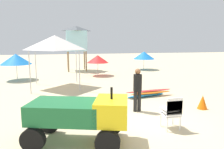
% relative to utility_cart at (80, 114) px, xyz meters
% --- Properties ---
extents(ground, '(80.00, 80.00, 0.00)m').
position_rel_utility_cart_xyz_m(ground, '(2.02, 0.92, -0.78)').
color(ground, beige).
extents(utility_cart, '(2.79, 1.96, 1.50)m').
position_rel_utility_cart_xyz_m(utility_cart, '(0.00, 0.00, 0.00)').
color(utility_cart, '#1E6B38').
rests_on(utility_cart, ground).
extents(stacked_plastic_chairs, '(0.48, 0.48, 1.02)m').
position_rel_utility_cart_xyz_m(stacked_plastic_chairs, '(2.74, 0.19, -0.18)').
color(stacked_plastic_chairs, white).
rests_on(stacked_plastic_chairs, ground).
extents(surfboard_pile, '(2.49, 0.85, 0.32)m').
position_rel_utility_cart_xyz_m(surfboard_pile, '(3.58, 3.93, -0.62)').
color(surfboard_pile, '#268CCC').
rests_on(surfboard_pile, ground).
extents(lifeguard_near_center, '(0.32, 0.32, 1.65)m').
position_rel_utility_cart_xyz_m(lifeguard_near_center, '(2.31, 2.02, 0.16)').
color(lifeguard_near_center, black).
rests_on(lifeguard_near_center, ground).
extents(popup_canopy, '(2.54, 2.54, 2.99)m').
position_rel_utility_cart_xyz_m(popup_canopy, '(-0.78, 7.14, 1.79)').
color(popup_canopy, '#B2B2B7').
rests_on(popup_canopy, ground).
extents(lifeguard_tower, '(1.98, 1.98, 4.05)m').
position_rel_utility_cart_xyz_m(lifeguard_tower, '(0.88, 14.18, 2.15)').
color(lifeguard_tower, olive).
rests_on(lifeguard_tower, ground).
extents(beach_umbrella_left, '(2.03, 2.03, 1.72)m').
position_rel_utility_cart_xyz_m(beach_umbrella_left, '(7.15, 13.36, 0.58)').
color(beach_umbrella_left, beige).
rests_on(beach_umbrella_left, ground).
extents(beach_umbrella_mid, '(1.70, 1.70, 1.62)m').
position_rel_utility_cart_xyz_m(beach_umbrella_mid, '(2.27, 10.81, 0.53)').
color(beach_umbrella_mid, beige).
rests_on(beach_umbrella_mid, ground).
extents(beach_umbrella_far, '(2.07, 2.07, 1.82)m').
position_rel_utility_cart_xyz_m(beach_umbrella_far, '(-3.50, 10.20, 0.68)').
color(beach_umbrella_far, beige).
rests_on(beach_umbrella_far, ground).
extents(traffic_cone_near, '(0.39, 0.39, 0.55)m').
position_rel_utility_cart_xyz_m(traffic_cone_near, '(4.92, 1.70, -0.51)').
color(traffic_cone_near, orange).
rests_on(traffic_cone_near, ground).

